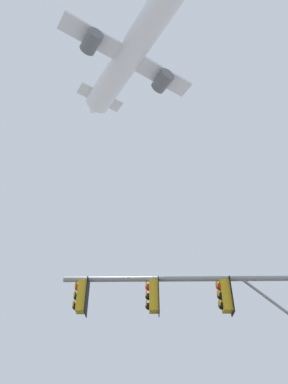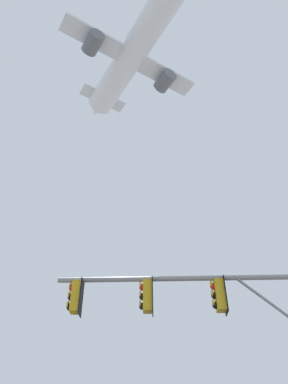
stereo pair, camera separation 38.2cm
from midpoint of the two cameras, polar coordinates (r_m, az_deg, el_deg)
signal_pole_near at (r=10.75m, az=12.08°, el=-18.81°), size 7.53×0.65×6.25m
airplane at (r=58.73m, az=-1.50°, el=20.84°), size 19.96×25.06×7.75m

